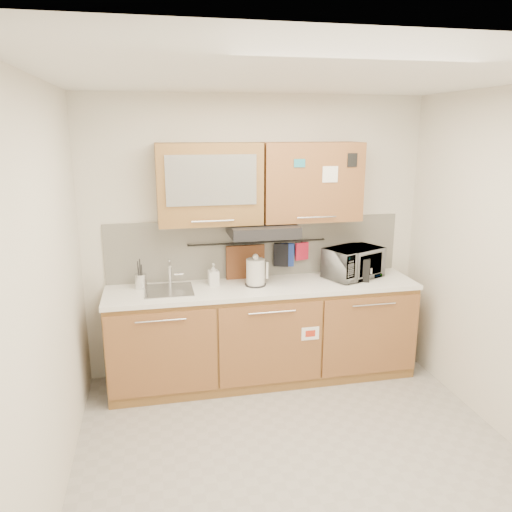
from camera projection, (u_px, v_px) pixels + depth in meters
name	position (u px, v px, depth m)	size (l,w,h in m)	color
floor	(299.00, 455.00, 3.62)	(3.20, 3.20, 0.00)	#9E9993
ceiling	(309.00, 76.00, 2.97)	(3.20, 3.20, 0.00)	white
wall_back	(257.00, 237.00, 4.72)	(3.20, 3.20, 0.00)	silver
wall_left	(47.00, 301.00, 2.98)	(3.00, 3.00, 0.00)	silver
base_cabinet	(263.00, 338.00, 4.65)	(2.80, 0.64, 0.88)	olive
countertop	(264.00, 287.00, 4.52)	(2.82, 0.62, 0.04)	white
backsplash	(257.00, 248.00, 4.73)	(2.80, 0.02, 0.56)	silver
upper_cabinets	(260.00, 183.00, 4.42)	(1.82, 0.37, 0.70)	olive
range_hood	(262.00, 230.00, 4.45)	(0.60, 0.46, 0.10)	black
sink	(169.00, 290.00, 4.36)	(0.42, 0.40, 0.26)	silver
utensil_rail	(258.00, 242.00, 4.68)	(0.02, 0.02, 1.30)	black
utensil_crock	(141.00, 281.00, 4.41)	(0.14, 0.14, 0.27)	silver
kettle	(256.00, 273.00, 4.49)	(0.21, 0.19, 0.29)	silver
toaster	(354.00, 268.00, 4.67)	(0.33, 0.26, 0.21)	black
microwave	(353.00, 263.00, 4.73)	(0.52, 0.35, 0.29)	#999999
soap_bottle	(214.00, 274.00, 4.50)	(0.09, 0.09, 0.20)	#999999
cutting_board	(245.00, 269.00, 4.70)	(0.36, 0.03, 0.45)	brown
oven_mitt	(287.00, 255.00, 4.75)	(0.13, 0.03, 0.22)	navy
dark_pouch	(281.00, 255.00, 4.74)	(0.14, 0.04, 0.22)	black
pot_holder	(302.00, 251.00, 4.78)	(0.14, 0.02, 0.17)	#BB1833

